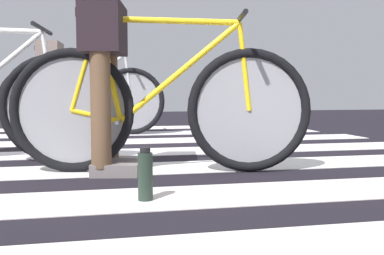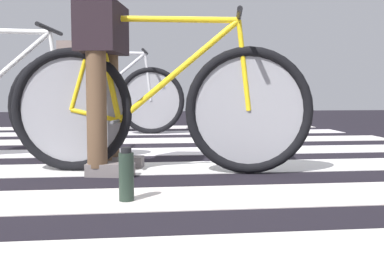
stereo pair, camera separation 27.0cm
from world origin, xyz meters
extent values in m
cube|color=black|center=(0.00, 0.00, 0.01)|extent=(18.00, 14.00, 0.02)
cube|color=silver|center=(-0.03, -1.23, 0.02)|extent=(5.20, 0.44, 0.00)
cube|color=silver|center=(0.05, -0.45, 0.02)|extent=(5.20, 0.44, 0.00)
cube|color=silver|center=(0.09, 0.29, 0.02)|extent=(5.20, 0.44, 0.00)
cube|color=silver|center=(0.11, 1.07, 0.02)|extent=(5.20, 0.44, 0.00)
cube|color=silver|center=(-0.02, 1.83, 0.02)|extent=(5.20, 0.44, 0.00)
cube|color=silver|center=(-0.06, 2.58, 0.02)|extent=(5.20, 0.44, 0.00)
torus|color=black|center=(-0.07, -0.49, 0.38)|extent=(0.71, 0.19, 0.72)
torus|color=black|center=(0.93, -0.68, 0.38)|extent=(0.71, 0.19, 0.72)
cylinder|color=gray|center=(-0.07, -0.49, 0.38)|extent=(0.60, 0.12, 0.61)
cylinder|color=gray|center=(0.93, -0.68, 0.38)|extent=(0.60, 0.12, 0.61)
cylinder|color=yellow|center=(0.48, -0.59, 0.89)|extent=(0.79, 0.19, 0.05)
cylinder|color=yellow|center=(0.54, -0.60, 0.60)|extent=(0.70, 0.17, 0.59)
cylinder|color=yellow|center=(0.15, -0.53, 0.61)|extent=(0.16, 0.06, 0.59)
cylinder|color=yellow|center=(0.07, -0.51, 0.35)|extent=(0.29, 0.08, 0.09)
cylinder|color=yellow|center=(0.01, -0.50, 0.64)|extent=(0.19, 0.06, 0.53)
cylinder|color=yellow|center=(0.90, -0.67, 0.63)|extent=(0.09, 0.05, 0.50)
cube|color=black|center=(0.09, -0.52, 0.93)|extent=(0.25, 0.13, 0.05)
cylinder|color=black|center=(0.87, -0.67, 0.90)|extent=(0.13, 0.52, 0.03)
cylinder|color=#4C4C51|center=(0.21, -0.54, 0.32)|extent=(0.08, 0.34, 0.02)
cylinder|color=brown|center=(0.14, -0.38, 0.51)|extent=(0.11, 0.11, 0.87)
cylinder|color=brown|center=(0.09, -0.66, 0.51)|extent=(0.11, 0.11, 0.87)
cube|color=black|center=(0.12, -0.52, 0.84)|extent=(0.29, 0.44, 0.28)
cube|color=slate|center=(0.21, -0.40, 0.06)|extent=(0.27, 0.15, 0.07)
cube|color=slate|center=(0.16, -0.67, 0.06)|extent=(0.27, 0.15, 0.07)
torus|color=black|center=(-0.21, -0.01, 0.38)|extent=(0.72, 0.14, 0.72)
cylinder|color=gray|center=(-0.21, -0.01, 0.38)|extent=(0.60, 0.08, 0.61)
cylinder|color=white|center=(-0.24, -0.01, 0.63)|extent=(0.09, 0.04, 0.50)
cylinder|color=black|center=(-0.27, 0.00, 0.90)|extent=(0.09, 0.52, 0.03)
torus|color=black|center=(-0.57, 1.84, 0.38)|extent=(0.72, 0.13, 0.72)
torus|color=black|center=(0.45, 1.74, 0.38)|extent=(0.72, 0.13, 0.72)
cylinder|color=gray|center=(-0.57, 1.84, 0.38)|extent=(0.60, 0.07, 0.61)
cylinder|color=gray|center=(0.45, 1.74, 0.38)|extent=(0.60, 0.07, 0.61)
cylinder|color=#B8B9BF|center=(-0.01, 1.78, 0.89)|extent=(0.80, 0.11, 0.05)
cylinder|color=#B8B9BF|center=(0.05, 1.77, 0.60)|extent=(0.70, 0.10, 0.59)
cylinder|color=#B8B9BF|center=(-0.35, 1.81, 0.61)|extent=(0.16, 0.05, 0.59)
cylinder|color=#B8B9BF|center=(-0.43, 1.82, 0.35)|extent=(0.29, 0.05, 0.09)
cylinder|color=#B8B9BF|center=(-0.49, 1.83, 0.64)|extent=(0.19, 0.04, 0.53)
cylinder|color=#B8B9BF|center=(0.42, 1.74, 0.63)|extent=(0.09, 0.04, 0.50)
cube|color=black|center=(-0.41, 1.82, 0.93)|extent=(0.25, 0.11, 0.05)
cylinder|color=black|center=(0.39, 1.74, 0.90)|extent=(0.08, 0.52, 0.03)
cylinder|color=#4C4C51|center=(-0.29, 1.81, 0.32)|extent=(0.05, 0.34, 0.02)
cylinder|color=brown|center=(-0.37, 1.96, 0.51)|extent=(0.11, 0.11, 0.88)
cylinder|color=brown|center=(-0.39, 1.68, 0.51)|extent=(0.11, 0.11, 0.88)
cube|color=#6B5B56|center=(-0.38, 1.82, 0.85)|extent=(0.26, 0.43, 0.28)
cube|color=#213646|center=(-0.30, 1.95, 0.06)|extent=(0.27, 0.12, 0.07)
cube|color=#213646|center=(-0.32, 1.67, 0.06)|extent=(0.27, 0.12, 0.07)
cylinder|color=#202E25|center=(0.26, -1.26, 0.12)|extent=(0.06, 0.06, 0.21)
cylinder|color=black|center=(0.26, -1.26, 0.24)|extent=(0.04, 0.04, 0.02)
camera|label=1|loc=(0.05, -3.21, 0.49)|focal=43.09mm
camera|label=2|loc=(0.32, -3.21, 0.49)|focal=43.09mm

